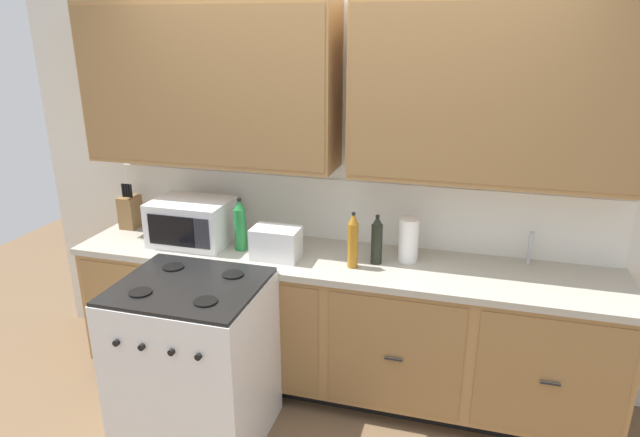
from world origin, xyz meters
TOP-DOWN VIEW (x-y plane):
  - ground_plane at (0.00, 0.00)m, footprint 8.09×8.09m
  - wall_unit at (0.00, 0.50)m, footprint 4.44×0.40m
  - counter_run at (0.00, 0.30)m, footprint 3.27×0.64m
  - stove_range at (-0.64, -0.33)m, footprint 0.76×0.68m
  - microwave at (-0.95, 0.29)m, footprint 0.48×0.37m
  - toaster at (-0.35, 0.20)m, footprint 0.28×0.18m
  - knife_block at (-1.49, 0.44)m, footprint 0.11×0.14m
  - sink_faucet at (1.09, 0.51)m, footprint 0.02×0.02m
  - paper_towel_roll at (0.41, 0.37)m, footprint 0.12×0.12m
  - bottle_green at (-0.60, 0.27)m, footprint 0.08×0.08m
  - bottle_dark at (0.24, 0.29)m, footprint 0.07×0.07m
  - bottle_amber at (0.12, 0.20)m, footprint 0.06×0.06m

SIDE VIEW (x-z plane):
  - ground_plane at x=0.00m, z-range 0.00..0.00m
  - counter_run at x=0.00m, z-range 0.01..0.91m
  - stove_range at x=-0.64m, z-range 0.00..0.95m
  - toaster at x=-0.35m, z-range 0.90..1.09m
  - sink_faucet at x=1.09m, z-range 0.90..1.10m
  - knife_block at x=-1.49m, z-range 0.86..1.17m
  - paper_towel_roll at x=0.41m, z-range 0.90..1.16m
  - microwave at x=-0.95m, z-range 0.90..1.18m
  - bottle_dark at x=0.24m, z-range 0.90..1.19m
  - bottle_green at x=-0.60m, z-range 0.90..1.23m
  - bottle_amber at x=0.12m, z-range 0.90..1.23m
  - wall_unit at x=0.00m, z-range 0.38..2.95m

